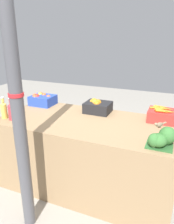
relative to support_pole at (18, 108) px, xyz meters
The scene contains 10 objects.
ground_plane 1.42m from the support_pole, 69.22° to the left, with size 10.00×10.00×0.00m, color gray.
market_table 1.10m from the support_pole, 69.22° to the left, with size 1.93×0.93×0.83m, color #937551.
support_pole is the anchor object (origin of this frame).
apple_crate 1.20m from the support_pole, 115.22° to the left, with size 0.30×0.26×0.16m.
orange_crate 1.13m from the support_pole, 74.60° to the left, with size 0.30×0.26×0.16m.
carrot_crate 1.51m from the support_pole, 45.27° to the left, with size 0.30×0.26×0.16m.
broccoli_pile 1.21m from the support_pole, 22.50° to the left, with size 0.24×0.21×0.17m.
juice_bottle_golden 0.79m from the support_pole, 142.52° to the left, with size 0.07×0.07×0.25m.
juice_bottle_ruby 0.71m from the support_pole, 136.89° to the left, with size 0.08×0.08×0.26m.
sparrow_bird 1.15m from the support_pole, 22.67° to the left, with size 0.09×0.11×0.05m.
Camera 1 is at (0.86, -2.06, 1.72)m, focal length 35.00 mm.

